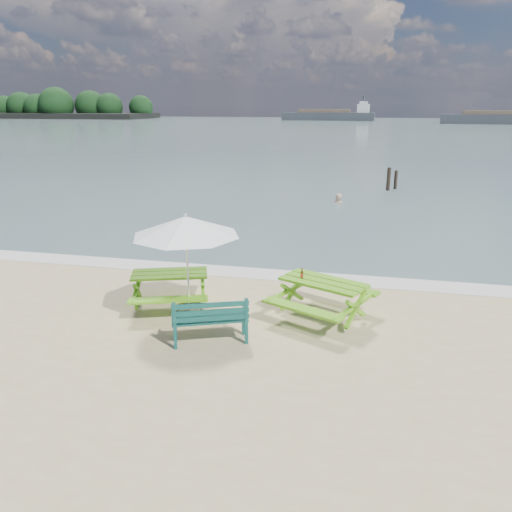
% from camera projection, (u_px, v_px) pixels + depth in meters
% --- Properties ---
extents(sea, '(300.00, 300.00, 0.00)m').
position_uv_depth(sea, '(355.00, 130.00, 88.55)').
color(sea, slate).
rests_on(sea, ground).
extents(foam_strip, '(22.00, 0.90, 0.01)m').
position_uv_depth(foam_strip, '(260.00, 274.00, 13.51)').
color(foam_strip, silver).
rests_on(foam_strip, ground).
extents(island_headland, '(90.00, 22.00, 7.60)m').
position_uv_depth(island_headland, '(17.00, 107.00, 161.81)').
color(island_headland, black).
rests_on(island_headland, ground).
extents(picnic_table_left, '(2.18, 2.30, 0.80)m').
position_uv_depth(picnic_table_left, '(170.00, 290.00, 11.27)').
color(picnic_table_left, '#5DAA19').
rests_on(picnic_table_left, ground).
extents(picnic_table_right, '(2.44, 2.54, 0.85)m').
position_uv_depth(picnic_table_right, '(323.00, 300.00, 10.61)').
color(picnic_table_right, '#5EA619').
rests_on(picnic_table_right, ground).
extents(park_bench, '(1.52, 0.98, 0.89)m').
position_uv_depth(park_bench, '(210.00, 328.00, 9.61)').
color(park_bench, '#104440').
rests_on(park_bench, ground).
extents(side_table, '(0.57, 0.57, 0.29)m').
position_uv_depth(side_table, '(189.00, 311.00, 10.72)').
color(side_table, brown).
rests_on(side_table, ground).
extents(patio_umbrella, '(2.83, 2.83, 2.23)m').
position_uv_depth(patio_umbrella, '(186.00, 226.00, 10.17)').
color(patio_umbrella, silver).
rests_on(patio_umbrella, ground).
extents(beer_bottle, '(0.06, 0.06, 0.23)m').
position_uv_depth(beer_bottle, '(302.00, 275.00, 10.62)').
color(beer_bottle, brown).
rests_on(beer_bottle, picnic_table_right).
extents(swimmer, '(0.72, 0.62, 1.68)m').
position_uv_depth(swimmer, '(338.00, 211.00, 23.45)').
color(swimmer, tan).
rests_on(swimmer, ground).
extents(mooring_pilings, '(0.58, 0.78, 1.41)m').
position_uv_depth(mooring_pilings, '(391.00, 181.00, 26.57)').
color(mooring_pilings, black).
rests_on(mooring_pilings, ground).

